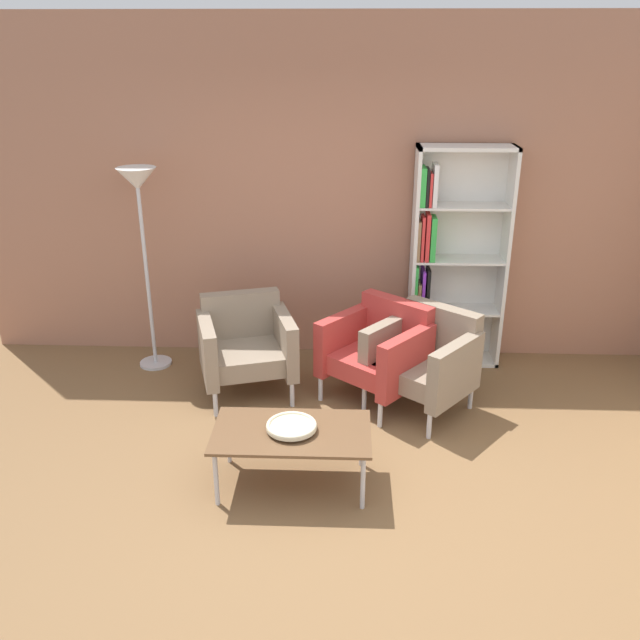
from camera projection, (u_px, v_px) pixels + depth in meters
name	position (u px, v px, depth m)	size (l,w,h in m)	color
ground_plane	(332.00, 518.00, 4.08)	(8.32, 8.32, 0.00)	brown
brick_back_panel	(340.00, 194.00, 5.79)	(6.40, 0.12, 2.90)	#A87056
bookshelf_tall	(448.00, 260.00, 5.76)	(0.80, 0.30, 1.90)	silver
coffee_table_low	(292.00, 435.00, 4.26)	(1.00, 0.56, 0.40)	brown
decorative_bowl	(292.00, 426.00, 4.24)	(0.32, 0.32, 0.05)	beige
armchair_by_bookshelf	(246.00, 344.00, 5.42)	(0.87, 0.83, 0.78)	gray
armchair_near_window	(379.00, 350.00, 5.32)	(0.95, 0.94, 0.78)	#B73833
armchair_spare_guest	(425.00, 359.00, 5.18)	(0.95, 0.94, 0.78)	gray
floor_lamp_torchiere	(139.00, 204.00, 5.47)	(0.32, 0.32, 1.74)	silver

